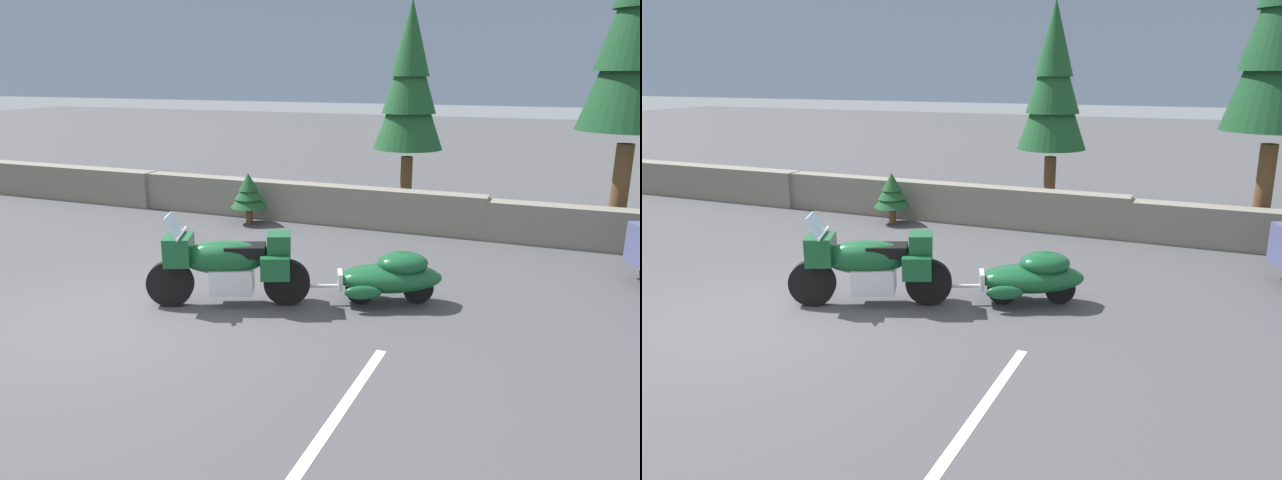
{
  "view_description": "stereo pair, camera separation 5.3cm",
  "coord_description": "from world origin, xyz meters",
  "views": [
    {
      "loc": [
        5.31,
        -6.15,
        3.23
      ],
      "look_at": [
        2.11,
        1.8,
        0.85
      ],
      "focal_mm": 34.2,
      "sensor_mm": 36.0,
      "label": 1
    },
    {
      "loc": [
        5.36,
        -6.13,
        3.23
      ],
      "look_at": [
        2.11,
        1.8,
        0.85
      ],
      "focal_mm": 34.2,
      "sensor_mm": 36.0,
      "label": 2
    }
  ],
  "objects": [
    {
      "name": "car_shaped_trailer",
      "position": [
        3.17,
        1.86,
        0.41
      ],
      "size": [
        2.16,
        1.24,
        0.76
      ],
      "color": "black",
      "rests_on": "ground"
    },
    {
      "name": "touring_motorcycle",
      "position": [
        1.06,
        0.93,
        0.62
      ],
      "size": [
        2.17,
        1.28,
        1.33
      ],
      "color": "black",
      "rests_on": "ground"
    },
    {
      "name": "pine_tree_secondary",
      "position": [
        2.01,
        7.32,
        2.97
      ],
      "size": [
        1.54,
        1.54,
        4.75
      ],
      "color": "brown",
      "rests_on": "ground"
    },
    {
      "name": "ground_plane",
      "position": [
        0.0,
        0.0,
        0.0
      ],
      "size": [
        80.0,
        80.0,
        0.0
      ],
      "primitive_type": "plane",
      "color": "#424244"
    },
    {
      "name": "pine_sapling_near",
      "position": [
        -0.99,
        5.35,
        0.7
      ],
      "size": [
        0.79,
        0.79,
        1.12
      ],
      "color": "brown",
      "rests_on": "ground"
    },
    {
      "name": "stone_guard_wall",
      "position": [
        -0.49,
        5.98,
        0.42
      ],
      "size": [
        24.0,
        0.56,
        0.86
      ],
      "color": "slate",
      "rests_on": "ground"
    },
    {
      "name": "distant_ridgeline",
      "position": [
        0.0,
        95.97,
        8.0
      ],
      "size": [
        240.0,
        80.0,
        16.0
      ],
      "primitive_type": "cube",
      "color": "#8C9EB7",
      "rests_on": "ground"
    },
    {
      "name": "parking_stripe_marker",
      "position": [
        3.51,
        -1.5,
        0.0
      ],
      "size": [
        0.12,
        3.6,
        0.01
      ],
      "primitive_type": "cube",
      "color": "silver",
      "rests_on": "ground"
    }
  ]
}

